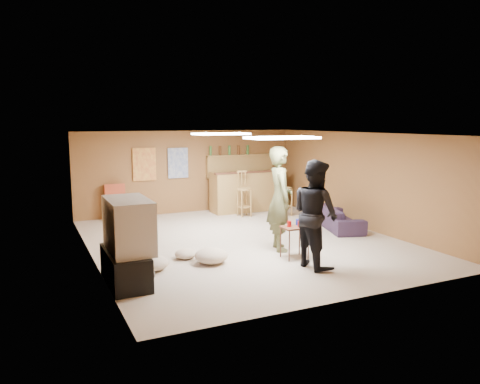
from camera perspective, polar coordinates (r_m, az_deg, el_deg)
name	(u,v)px	position (r m, az deg, el deg)	size (l,w,h in m)	color
ground	(244,241)	(9.68, 0.50, -6.02)	(7.00, 7.00, 0.00)	tan
ceiling	(244,134)	(9.37, 0.52, 7.10)	(6.00, 7.00, 0.02)	silver
wall_back	(188,172)	(12.69, -6.31, 2.48)	(6.00, 0.02, 2.20)	brown
wall_front	(355,222)	(6.53, 13.87, -3.55)	(6.00, 0.02, 2.20)	brown
wall_left	(90,199)	(8.63, -17.79, -0.79)	(0.02, 7.00, 2.20)	brown
wall_right	(362,181)	(11.08, 14.66, 1.35)	(0.02, 7.00, 2.20)	brown
tv_stand	(125,267)	(7.41, -13.80, -8.89)	(0.55, 1.30, 0.50)	black
dvd_box	(140,272)	(7.49, -12.10, -9.46)	(0.35, 0.50, 0.08)	#B2B2B7
tv_body	(128,225)	(7.26, -13.44, -3.94)	(0.60, 1.10, 0.80)	#B2B2B7
tv_screen	(149,223)	(7.33, -11.06, -3.75)	(0.02, 0.95, 0.65)	navy
bar_counter	(247,191)	(12.82, 0.89, 0.11)	(2.00, 0.60, 1.10)	olive
bar_lip	(251,172)	(12.53, 1.39, 2.44)	(2.10, 0.12, 0.05)	#442315
bar_shelf	(240,155)	(13.12, 0.03, 4.48)	(2.00, 0.18, 0.05)	olive
bar_backing	(240,166)	(13.16, 0.00, 3.18)	(2.00, 0.14, 0.60)	olive
poster_left	(144,164)	(12.30, -11.58, 3.33)	(0.60, 0.03, 0.85)	#BF3F26
poster_right	(178,163)	(12.54, -7.57, 3.53)	(0.55, 0.03, 0.80)	#334C99
folding_chair_stack	(115,202)	(12.10, -14.96, -1.18)	(0.50, 0.14, 0.90)	#A93B1F
ceiling_panel_front	(282,138)	(8.05, 5.15, 6.60)	(1.20, 0.60, 0.04)	white
ceiling_panel_back	(221,134)	(10.47, -2.33, 7.09)	(1.20, 0.60, 0.04)	white
person_olive	(280,199)	(8.91, 4.88, -0.81)	(0.72, 0.47, 1.98)	brown
person_black	(315,214)	(7.95, 9.16, -2.63)	(0.89, 0.69, 1.82)	black
sofa	(339,218)	(11.00, 12.01, -3.10)	(1.71, 0.67, 0.50)	black
tray_table	(295,242)	(8.52, 6.66, -6.11)	(0.44, 0.36, 0.58)	#442315
cup_red_near	(289,224)	(8.42, 6.02, -3.89)	(0.08, 0.08, 0.11)	#A70D0B
cup_red_far	(300,224)	(8.43, 7.31, -3.90)	(0.08, 0.08, 0.11)	#A70D0B
cup_blue	(298,222)	(8.58, 7.08, -3.66)	(0.08, 0.08, 0.11)	navy
bar_stool_left	(244,194)	(12.07, 0.52, -0.26)	(0.37, 0.37, 1.17)	olive
bar_stool_right	(285,195)	(12.24, 5.50, -0.43)	(0.34, 0.34, 1.06)	olive
cushion_near_tv	(211,256)	(8.23, -3.53, -7.76)	(0.58, 0.58, 0.26)	tan
cushion_mid	(186,254)	(8.54, -6.64, -7.49)	(0.39, 0.39, 0.18)	tan
cushion_far	(153,263)	(7.97, -10.58, -8.52)	(0.52, 0.52, 0.24)	tan
bottle_row	(229,150)	(12.95, -1.30, 5.11)	(1.20, 0.08, 0.26)	#3F7233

